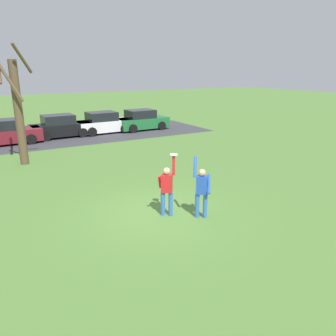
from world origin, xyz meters
TOP-DOWN VIEW (x-y plane):
  - ground_plane at (0.00, 0.00)m, footprint 120.00×120.00m
  - person_catcher at (0.11, -0.26)m, footprint 0.57×0.55m
  - person_defender at (1.00, -0.96)m, footprint 0.65×0.64m
  - frisbee_disc at (0.29, -0.40)m, footprint 0.24×0.24m
  - parked_car_maroon at (-3.32, 14.43)m, footprint 4.15×2.13m
  - parked_car_black at (0.23, 15.02)m, footprint 4.15×2.13m
  - parked_car_white at (3.43, 15.04)m, footprint 4.15×2.13m
  - parked_car_green at (6.55, 14.83)m, footprint 4.15×2.13m
  - parking_strip at (0.16, 14.67)m, footprint 22.10×6.40m
  - bare_tree_tall at (-3.08, 8.78)m, footprint 1.71×1.61m

SIDE VIEW (x-z plane):
  - ground_plane at x=0.00m, z-range 0.00..0.00m
  - parking_strip at x=0.16m, z-range 0.00..0.01m
  - parked_car_maroon at x=-3.32m, z-range -0.07..1.52m
  - parked_car_black at x=0.23m, z-range -0.07..1.52m
  - parked_car_white at x=3.43m, z-range -0.07..1.52m
  - parked_car_green at x=6.55m, z-range -0.07..1.52m
  - person_defender at x=1.00m, z-range -0.04..2.00m
  - person_catcher at x=0.11m, z-range -0.06..2.02m
  - frisbee_disc at x=0.29m, z-range 2.08..2.10m
  - bare_tree_tall at x=-3.08m, z-range -0.21..5.91m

